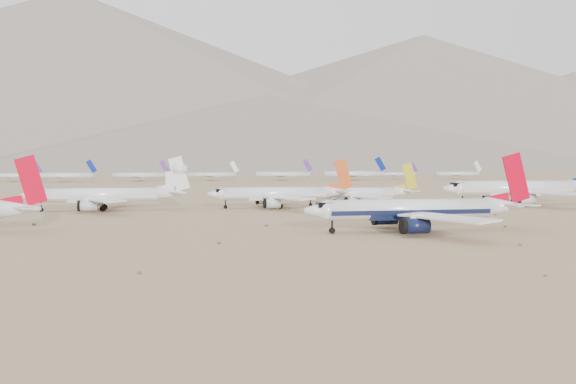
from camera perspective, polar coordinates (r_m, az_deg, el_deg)
name	(u,v)px	position (r m, az deg, el deg)	size (l,w,h in m)	color
ground	(410,230)	(147.11, 10.76, -3.36)	(7000.00, 7000.00, 0.00)	#997F59
main_airliner	(419,210)	(144.23, 11.55, -1.56)	(49.91, 48.75, 17.61)	white
row2_navy_widebody	(522,189)	(237.50, 20.10, 0.28)	(56.76, 55.50, 20.19)	white
row2_gold_tail	(357,194)	(221.51, 6.11, -0.14)	(41.19, 40.28, 14.67)	white
row2_orange_tail	(280,194)	(209.05, -0.69, -0.18)	(45.58, 44.59, 16.26)	white
row2_white_trijet	(108,195)	(206.05, -15.74, -0.24)	(48.04, 46.95, 17.02)	white
distant_storage_row	(188,175)	(464.24, -8.91, 1.51)	(458.57, 57.26, 15.26)	silver
mountain_range	(209,95)	(1796.57, -7.05, 8.54)	(7354.00, 3024.00, 470.00)	slate
foothills	(450,134)	(1366.47, 14.23, 5.05)	(4637.50, 1395.00, 155.00)	slate
desert_scrub	(482,246)	(121.67, 16.88, -4.63)	(261.14, 121.67, 0.63)	brown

